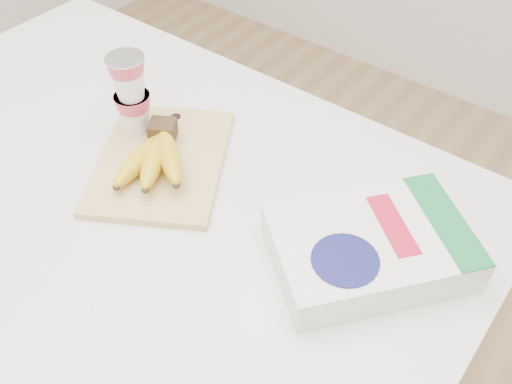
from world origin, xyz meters
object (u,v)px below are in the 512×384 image
at_px(yogurt_stack, 131,93).
at_px(cereal_box, 370,247).
at_px(cutting_board, 161,161).
at_px(table, 160,323).
at_px(bananas, 155,155).

height_order(yogurt_stack, cereal_box, yogurt_stack).
bearing_deg(yogurt_stack, cereal_box, 0.48).
bearing_deg(cereal_box, cutting_board, -136.67).
xyz_separation_m(table, bananas, (0.03, 0.05, 0.51)).
bearing_deg(table, cereal_box, 13.16).
bearing_deg(cutting_board, table, -135.20).
bearing_deg(cereal_box, table, -128.32).
bearing_deg(cereal_box, yogurt_stack, -141.00).
bearing_deg(yogurt_stack, cutting_board, -18.51).
height_order(cutting_board, bananas, bananas).
distance_m(cutting_board, bananas, 0.04).
relative_size(cutting_board, bananas, 1.57).
xyz_separation_m(bananas, yogurt_stack, (-0.10, 0.05, 0.06)).
xyz_separation_m(bananas, cereal_box, (0.41, 0.05, -0.01)).
bearing_deg(table, bananas, 61.94).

